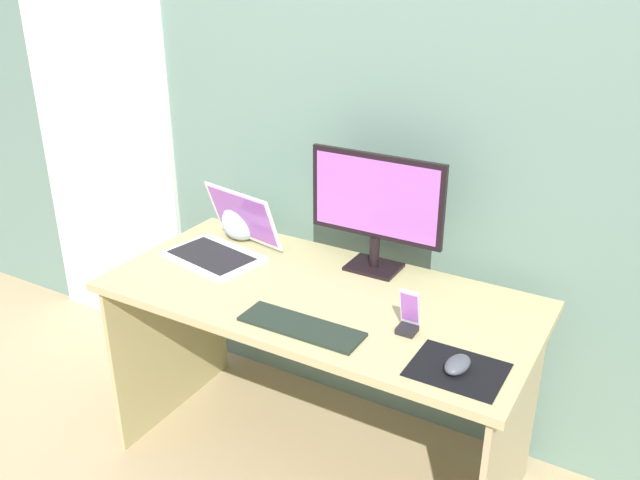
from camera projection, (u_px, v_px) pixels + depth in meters
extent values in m
plane|color=tan|center=(319.00, 461.00, 2.49)|extent=(8.00, 8.00, 0.00)
cube|color=slate|center=(381.00, 105.00, 2.33)|extent=(6.00, 0.04, 2.50)
cube|color=white|center=(101.00, 125.00, 3.03)|extent=(0.82, 0.02, 2.02)
cube|color=tan|center=(319.00, 296.00, 2.21)|extent=(1.43, 0.68, 0.03)
cube|color=tan|center=(172.00, 334.00, 2.66)|extent=(0.02, 0.64, 0.69)
cube|color=tan|center=(510.00, 452.00, 2.04)|extent=(0.02, 0.64, 0.69)
cube|color=black|center=(374.00, 267.00, 2.36)|extent=(0.18, 0.14, 0.01)
cylinder|color=black|center=(374.00, 251.00, 2.33)|extent=(0.04, 0.04, 0.11)
cube|color=black|center=(376.00, 197.00, 2.25)|extent=(0.48, 0.02, 0.30)
cube|color=#A559BF|center=(375.00, 197.00, 2.24)|extent=(0.45, 0.00, 0.26)
cube|color=white|center=(214.00, 257.00, 2.43)|extent=(0.37, 0.29, 0.02)
cube|color=black|center=(211.00, 255.00, 2.42)|extent=(0.32, 0.23, 0.00)
cube|color=white|center=(243.00, 216.00, 2.49)|extent=(0.34, 0.14, 0.21)
cube|color=#A559BF|center=(242.00, 216.00, 2.49)|extent=(0.31, 0.12, 0.19)
sphere|color=silver|center=(242.00, 220.00, 2.57)|extent=(0.16, 0.16, 0.16)
cube|color=black|center=(301.00, 327.00, 2.00)|extent=(0.39, 0.12, 0.01)
cube|color=black|center=(457.00, 370.00, 1.80)|extent=(0.25, 0.20, 0.00)
ellipsoid|color=#454852|center=(457.00, 365.00, 1.79)|extent=(0.07, 0.11, 0.04)
cube|color=black|center=(407.00, 330.00, 1.97)|extent=(0.06, 0.05, 0.02)
cube|color=silver|center=(410.00, 307.00, 1.95)|extent=(0.06, 0.04, 0.12)
cube|color=#A559BF|center=(409.00, 308.00, 1.95)|extent=(0.05, 0.02, 0.10)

